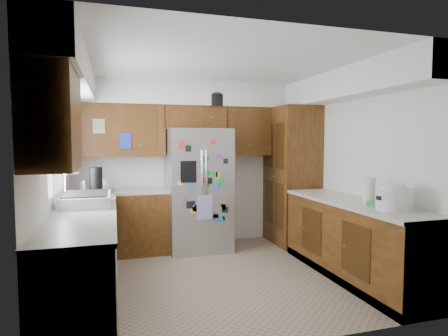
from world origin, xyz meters
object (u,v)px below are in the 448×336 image
at_px(pantry, 292,176).
at_px(rice_cooker, 392,195).
at_px(fridge, 198,190).
at_px(paper_towel, 369,191).

height_order(pantry, rice_cooker, pantry).
height_order(fridge, paper_towel, fridge).
bearing_deg(rice_cooker, pantry, 89.99).
xyz_separation_m(pantry, paper_towel, (0.01, -1.86, -0.01)).
bearing_deg(rice_cooker, fridge, 123.19).
bearing_deg(paper_towel, fridge, 128.32).
relative_size(pantry, rice_cooker, 6.43).
distance_m(rice_cooker, paper_towel, 0.38).
distance_m(pantry, rice_cooker, 2.24).
bearing_deg(fridge, rice_cooker, -56.81).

